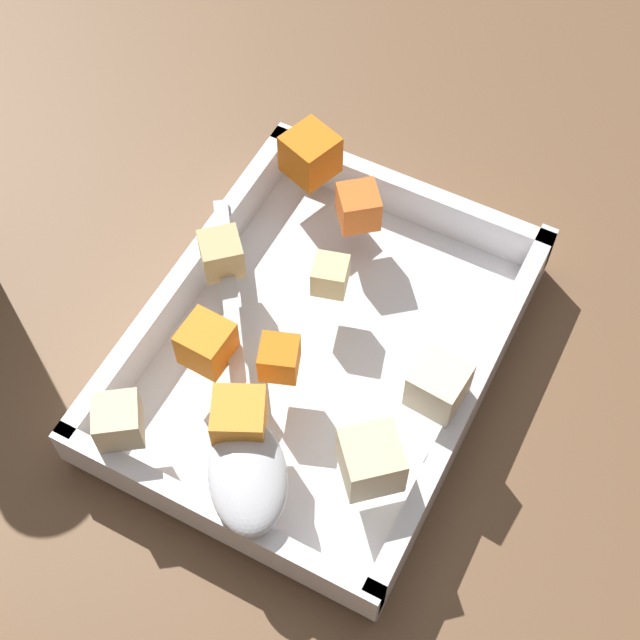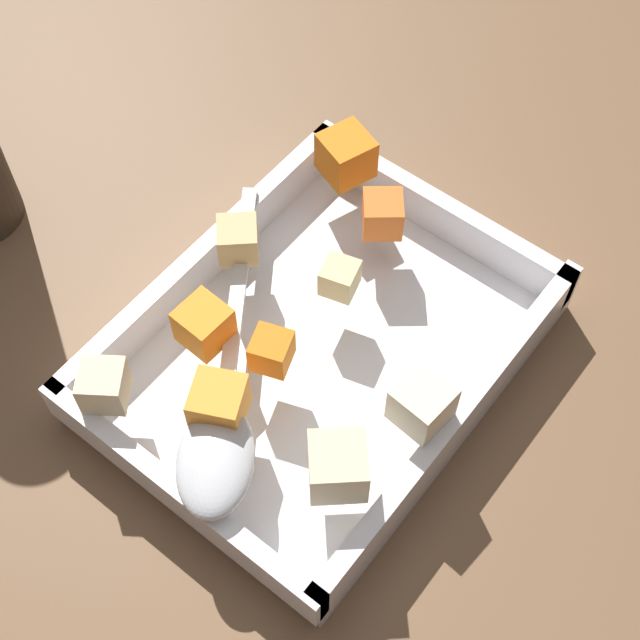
% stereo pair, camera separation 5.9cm
% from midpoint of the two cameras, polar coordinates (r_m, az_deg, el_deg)
% --- Properties ---
extents(ground_plane, '(4.00, 4.00, 0.00)m').
position_cam_midpoint_polar(ground_plane, '(0.65, -3.84, -2.07)').
color(ground_plane, brown).
extents(baking_dish, '(0.28, 0.22, 0.05)m').
position_cam_midpoint_polar(baking_dish, '(0.63, -2.69, -2.32)').
color(baking_dish, silver).
rests_on(baking_dish, ground_plane).
extents(carrot_chunk_under_handle, '(0.03, 0.03, 0.03)m').
position_cam_midpoint_polar(carrot_chunk_under_handle, '(0.58, -9.79, -1.65)').
color(carrot_chunk_under_handle, orange).
rests_on(carrot_chunk_under_handle, baking_dish).
extents(carrot_chunk_corner_se, '(0.04, 0.04, 0.03)m').
position_cam_midpoint_polar(carrot_chunk_corner_se, '(0.56, -7.98, -6.25)').
color(carrot_chunk_corner_se, orange).
rests_on(carrot_chunk_corner_se, baking_dish).
extents(carrot_chunk_front_center, '(0.03, 0.03, 0.02)m').
position_cam_midpoint_polar(carrot_chunk_front_center, '(0.58, -5.42, -2.56)').
color(carrot_chunk_front_center, orange).
rests_on(carrot_chunk_front_center, baking_dish).
extents(carrot_chunk_mid_left, '(0.04, 0.04, 0.03)m').
position_cam_midpoint_polar(carrot_chunk_mid_left, '(0.67, -3.16, 9.86)').
color(carrot_chunk_mid_left, orange).
rests_on(carrot_chunk_mid_left, baking_dish).
extents(carrot_chunk_heap_top, '(0.04, 0.04, 0.03)m').
position_cam_midpoint_polar(carrot_chunk_heap_top, '(0.64, -0.55, 6.82)').
color(carrot_chunk_heap_top, orange).
rests_on(carrot_chunk_heap_top, baking_dish).
extents(potato_chunk_corner_nw, '(0.04, 0.04, 0.03)m').
position_cam_midpoint_polar(potato_chunk_corner_nw, '(0.57, -15.11, -6.19)').
color(potato_chunk_corner_nw, beige).
rests_on(potato_chunk_corner_nw, baking_dish).
extents(potato_chunk_center, '(0.05, 0.05, 0.03)m').
position_cam_midpoint_polar(potato_chunk_center, '(0.54, -0.03, -8.80)').
color(potato_chunk_center, beige).
rests_on(potato_chunk_center, baking_dish).
extents(potato_chunk_far_left, '(0.04, 0.04, 0.03)m').
position_cam_midpoint_polar(potato_chunk_far_left, '(0.62, -8.74, 3.79)').
color(potato_chunk_far_left, tan).
rests_on(potato_chunk_far_left, baking_dish).
extents(potato_chunk_near_left, '(0.03, 0.03, 0.02)m').
position_cam_midpoint_polar(potato_chunk_near_left, '(0.61, -2.15, 2.51)').
color(potato_chunk_near_left, '#E0CC89').
rests_on(potato_chunk_near_left, baking_dish).
extents(potato_chunk_near_right, '(0.03, 0.03, 0.03)m').
position_cam_midpoint_polar(potato_chunk_near_right, '(0.56, 4.25, -4.22)').
color(potato_chunk_near_right, beige).
rests_on(potato_chunk_near_right, baking_dish).
extents(serving_spoon, '(0.22, 0.16, 0.02)m').
position_cam_midpoint_polar(serving_spoon, '(0.55, -7.64, -8.35)').
color(serving_spoon, silver).
rests_on(serving_spoon, baking_dish).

